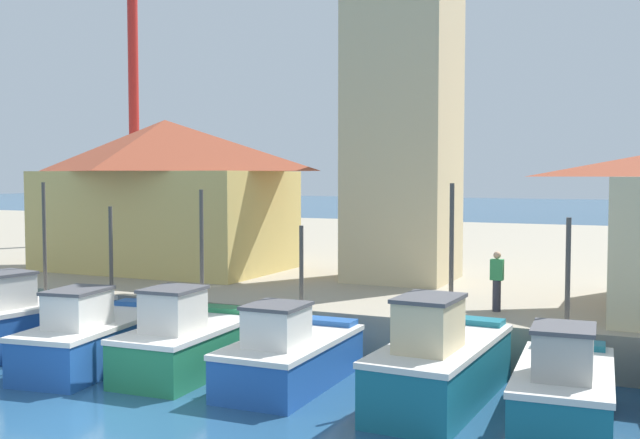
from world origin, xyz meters
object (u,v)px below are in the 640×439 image
object	(u,v)px
fishing_boat_left_inner	(27,321)
warehouse_left	(166,193)
fishing_boat_right_outer	(564,388)
fishing_boat_mid_left	(97,337)
fishing_boat_mid_right	(290,355)
clock_tower	(404,41)
dock_worker_near_tower	(497,280)
fishing_boat_center	(190,342)
port_crane_near	(134,93)
fishing_boat_right_inner	(440,364)

from	to	relation	value
fishing_boat_left_inner	warehouse_left	xyz separation A→B (m)	(-1.77, 8.83, 3.33)
fishing_boat_right_outer	fishing_boat_left_inner	bearing A→B (deg)	178.77
fishing_boat_mid_left	fishing_boat_mid_right	world-z (taller)	fishing_boat_mid_left
clock_tower	dock_worker_near_tower	xyz separation A→B (m)	(4.23, -4.82, -7.43)
fishing_boat_center	clock_tower	size ratio (longest dim) A/B	0.26
fishing_boat_center	port_crane_near	distance (m)	25.87
clock_tower	warehouse_left	distance (m)	10.81
fishing_boat_left_inner	clock_tower	world-z (taller)	clock_tower
fishing_boat_left_inner	warehouse_left	distance (m)	9.60
fishing_boat_mid_right	fishing_boat_left_inner	bearing A→B (deg)	179.56
fishing_boat_mid_left	fishing_boat_mid_right	size ratio (longest dim) A/B	1.18
warehouse_left	port_crane_near	size ratio (longest dim) A/B	0.44
fishing_boat_mid_right	warehouse_left	xyz separation A→B (m)	(-9.91, 8.89, 3.45)
fishing_boat_mid_left	fishing_boat_center	world-z (taller)	fishing_boat_center
fishing_boat_right_outer	clock_tower	size ratio (longest dim) A/B	0.25
clock_tower	fishing_boat_center	bearing A→B (deg)	-102.61
fishing_boat_center	fishing_boat_right_inner	distance (m)	6.22
fishing_boat_right_outer	fishing_boat_center	bearing A→B (deg)	178.77
fishing_boat_right_outer	dock_worker_near_tower	xyz separation A→B (m)	(-2.33, 5.17, 1.30)
fishing_boat_mid_right	clock_tower	world-z (taller)	clock_tower
fishing_boat_center	fishing_boat_right_inner	bearing A→B (deg)	1.23
warehouse_left	fishing_boat_center	bearing A→B (deg)	-51.22
fishing_boat_mid_right	port_crane_near	distance (m)	27.63
fishing_boat_mid_left	fishing_boat_center	distance (m)	2.51
fishing_boat_mid_right	fishing_boat_mid_left	bearing A→B (deg)	-174.56
fishing_boat_left_inner	fishing_boat_mid_left	distance (m)	3.00
fishing_boat_mid_left	fishing_boat_right_outer	distance (m)	11.23
clock_tower	fishing_boat_mid_right	bearing A→B (deg)	-86.88
fishing_boat_right_inner	warehouse_left	size ratio (longest dim) A/B	0.54
clock_tower	port_crane_near	size ratio (longest dim) A/B	0.81
fishing_boat_right_inner	fishing_boat_mid_right	bearing A→B (deg)	-178.72
fishing_boat_right_outer	dock_worker_near_tower	distance (m)	5.82
fishing_boat_mid_right	port_crane_near	world-z (taller)	port_crane_near
fishing_boat_mid_left	fishing_boat_right_outer	world-z (taller)	fishing_boat_mid_left
fishing_boat_mid_right	dock_worker_near_tower	bearing A→B (deg)	53.11
fishing_boat_mid_right	port_crane_near	xyz separation A→B (m)	(-18.80, 18.32, 8.63)
fishing_boat_mid_left	warehouse_left	size ratio (longest dim) A/B	0.55
port_crane_near	dock_worker_near_tower	world-z (taller)	port_crane_near
fishing_boat_right_inner	port_crane_near	xyz separation A→B (m)	(-22.30, 18.25, 8.49)
warehouse_left	clock_tower	bearing A→B (deg)	5.23
fishing_boat_right_inner	fishing_boat_mid_left	bearing A→B (deg)	-176.23
dock_worker_near_tower	fishing_boat_left_inner	bearing A→B (deg)	-157.65
fishing_boat_left_inner	fishing_boat_right_inner	xyz separation A→B (m)	(11.64, 0.02, 0.03)
fishing_boat_mid_left	clock_tower	size ratio (longest dim) A/B	0.30
fishing_boat_center	fishing_boat_right_outer	bearing A→B (deg)	-1.23
fishing_boat_center	fishing_boat_right_outer	world-z (taller)	fishing_boat_center
fishing_boat_right_outer	fishing_boat_right_inner	bearing A→B (deg)	172.78
fishing_boat_mid_left	fishing_boat_right_inner	distance (m)	8.71
fishing_boat_center	fishing_boat_left_inner	bearing A→B (deg)	178.76
clock_tower	warehouse_left	size ratio (longest dim) A/B	1.85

